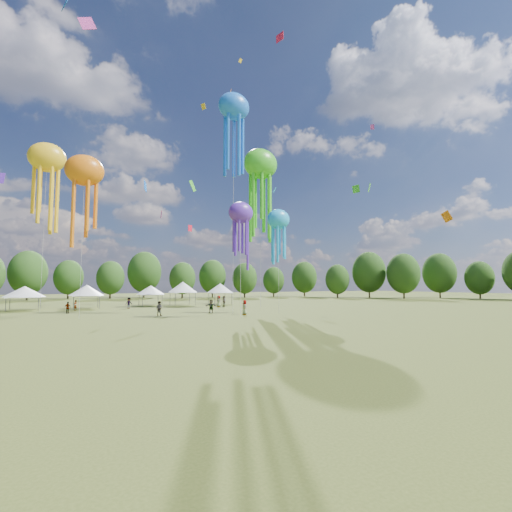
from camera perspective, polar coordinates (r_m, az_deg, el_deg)
name	(u,v)px	position (r m, az deg, el deg)	size (l,w,h in m)	color
ground	(461,379)	(17.52, 29.64, -16.57)	(300.00, 300.00, 0.00)	#384416
spectator_near	(159,309)	(45.84, -15.05, -8.02)	(0.86, 0.67, 1.78)	gray
spectators_far	(187,304)	(55.58, -10.92, -7.45)	(24.44, 19.70, 1.92)	gray
festival_tents	(139,289)	(66.00, -18.00, -5.03)	(37.44, 9.89, 4.30)	#47474C
show_kites	(195,178)	(54.01, -9.56, 12.06)	(36.68, 21.51, 29.22)	orange
small_kites	(185,112)	(57.20, -11.15, 21.45)	(76.81, 52.11, 46.33)	orange
treeline	(132,270)	(72.81, -18.98, -2.11)	(201.57, 95.24, 13.43)	#38281C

